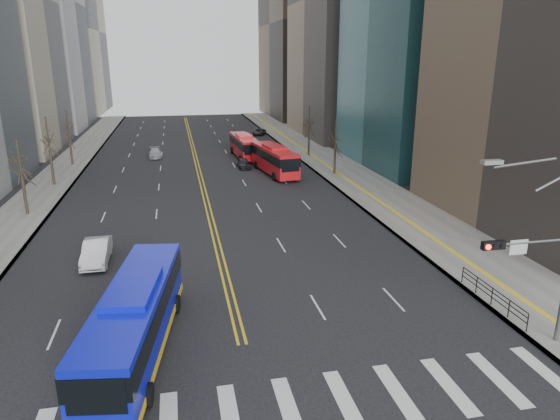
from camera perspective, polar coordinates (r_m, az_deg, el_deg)
The scene contains 15 objects.
ground at distance 21.42m, azimuth -2.35°, elevation -22.13°, with size 220.00×220.00×0.00m, color black.
sidewalk_right at distance 66.01m, azimuth 6.14°, elevation 5.14°, with size 7.00×130.00×0.15m, color gray.
sidewalk_left at distance 64.38m, azimuth -24.10°, elevation 3.45°, with size 5.00×130.00×0.15m, color gray.
crosswalk at distance 21.41m, azimuth -2.35°, elevation -22.12°, with size 26.70×4.00×0.01m.
centerline at distance 72.72m, azimuth -9.68°, elevation 6.04°, with size 0.55×100.00×0.01m.
signal_mast at distance 26.13m, azimuth 28.04°, elevation -4.44°, with size 5.37×0.37×9.39m.
pedestrian_railing at distance 30.82m, azimuth 23.08°, elevation -8.78°, with size 0.06×6.06×1.02m.
street_trees at distance 51.89m, azimuth -16.88°, elevation 6.68°, with size 35.20×47.20×7.60m.
blue_bus at distance 24.83m, azimuth -16.20°, elevation -11.74°, with size 4.46×12.44×3.54m.
red_bus_near at distance 60.53m, azimuth -0.64°, elevation 5.96°, with size 4.00×11.16×3.47m.
red_bus_far at distance 70.84m, azimuth -4.13°, elevation 7.45°, with size 3.07×10.40×3.28m.
car_white at distance 36.57m, azimuth -20.24°, elevation -4.49°, with size 1.64×4.70×1.55m, color silver.
car_dark_mid at distance 64.22m, azimuth -4.18°, elevation 5.36°, with size 1.47×3.65×1.24m, color black.
car_silver at distance 73.08m, azimuth -14.09°, elevation 6.33°, with size 1.77×4.35×1.26m, color #A4A4A9.
car_dark_far at distance 92.35m, azimuth -2.39°, elevation 8.91°, with size 1.83×3.97×1.10m, color black.
Camera 1 is at (-2.63, -16.41, 13.51)m, focal length 32.00 mm.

